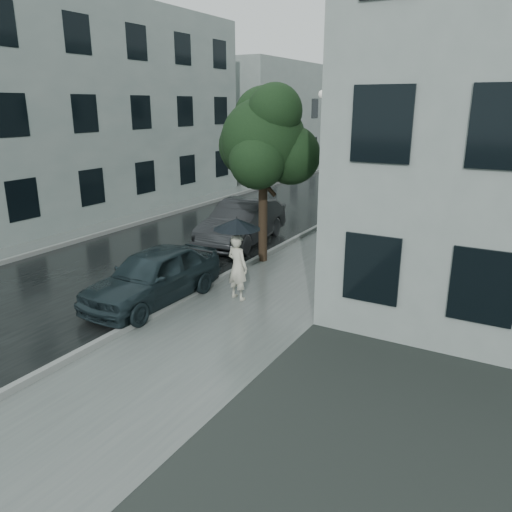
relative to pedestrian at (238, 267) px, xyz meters
The scene contains 14 objects.
ground 2.22m from the pedestrian, 78.69° to the right, with size 120.00×120.00×0.00m, color black.
sidewalk 10.06m from the pedestrian, 86.28° to the left, with size 3.50×60.00×0.01m, color slate.
kerb_near 10.10m from the pedestrian, 96.70° to the left, with size 0.15×60.00×0.15m, color slate.
asphalt_road 11.07m from the pedestrian, 115.06° to the left, with size 6.85×60.00×0.00m, color black.
kerb_far 12.94m from the pedestrian, 129.27° to the left, with size 0.15×60.00×0.15m, color slate.
sidewalk_far 13.55m from the pedestrian, 132.30° to the left, with size 1.70×60.00×0.01m, color #4C5451.
building_far_a 15.16m from the pedestrian, 155.83° to the left, with size 7.02×20.00×9.50m.
building_far_b 31.18m from the pedestrian, 115.53° to the left, with size 7.02×18.00×8.00m.
pedestrian is the anchor object (origin of this frame).
umbrella 1.15m from the pedestrian, 131.07° to the left, with size 1.39×1.39×1.29m.
street_tree 4.66m from the pedestrian, 107.21° to the left, with size 3.46×3.14×5.60m.
lamp_post 9.40m from the pedestrian, 97.05° to the left, with size 0.85×0.33×5.51m.
car_near 2.20m from the pedestrian, 145.23° to the right, with size 1.69×4.21×1.43m, color #1A282D.
car_far 5.55m from the pedestrian, 119.80° to the left, with size 1.68×4.80×1.58m, color black.
Camera 1 is at (6.14, -8.55, 5.00)m, focal length 35.00 mm.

